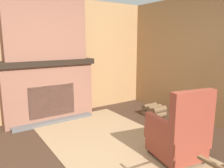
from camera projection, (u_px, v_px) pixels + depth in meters
wood_panel_wall_left at (44, 59)px, 4.53m from camera, size 0.06×5.61×2.52m
fireplace_hearth at (49, 91)px, 4.47m from camera, size 0.57×1.90×1.25m
chimney_breast at (45, 28)px, 4.24m from camera, size 0.32×1.58×1.25m
area_rug at (124, 151)px, 3.27m from camera, size 3.72×1.80×0.01m
armchair at (179, 135)px, 2.96m from camera, size 0.78×0.74×1.03m
firewood_stack at (154, 111)px, 4.76m from camera, size 0.41×0.36×0.25m
oil_lamp_vase at (16, 56)px, 4.06m from camera, size 0.11×0.11×0.25m
storage_case at (72, 55)px, 4.68m from camera, size 0.15×0.26×0.13m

